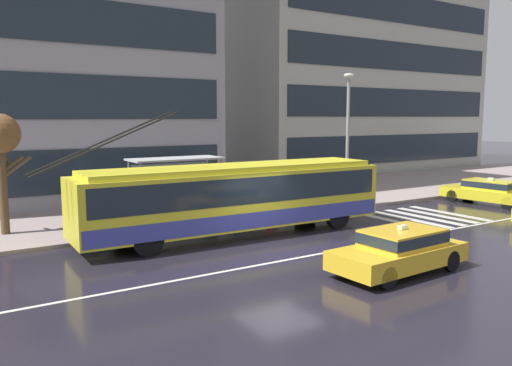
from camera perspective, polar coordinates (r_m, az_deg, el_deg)
name	(u,v)px	position (r m, az deg, el deg)	size (l,w,h in m)	color
ground_plane	(278,250)	(17.79, 2.49, -7.40)	(160.00, 160.00, 0.00)	#231F2A
sidewalk_slab	(170,208)	(25.72, -9.51, -2.74)	(80.00, 10.00, 0.14)	gray
crosswalk_stripe_edge_near	(396,221)	(23.24, 15.26, -4.14)	(0.44, 4.40, 0.01)	beige
crosswalk_stripe_inner_a	(410,219)	(23.91, 16.71, -3.87)	(0.44, 4.40, 0.01)	beige
crosswalk_stripe_center	(423,217)	(24.59, 18.07, -3.62)	(0.44, 4.40, 0.01)	beige
crosswalk_stripe_inner_b	(436,215)	(25.29, 19.36, -3.38)	(0.44, 4.40, 0.01)	beige
crosswalk_stripe_edge_far	(448,213)	(26.00, 20.59, -3.15)	(0.44, 4.40, 0.01)	beige
lane_centre_line	(300,257)	(16.86, 4.87, -8.24)	(72.00, 0.14, 0.01)	silver
trolleybus	(236,197)	(19.61, -2.23, -1.51)	(13.44, 2.81, 4.73)	yellow
taxi_oncoming_near	(400,249)	(15.68, 15.67, -7.05)	(4.34, 1.98, 1.39)	yellow
taxi_cross_traffic	(488,191)	(29.44, 24.40, -0.78)	(2.11, 4.66, 1.39)	yellow
bus_shelter	(174,173)	(22.74, -9.12, 1.13)	(4.03, 1.68, 2.63)	gray
pedestrian_at_shelter	(109,184)	(21.81, -16.04, -0.16)	(1.49, 1.49, 2.01)	black
pedestrian_approaching_curb	(269,175)	(25.74, 1.50, 0.90)	(1.30, 1.30, 1.93)	#1B2E46
pedestrian_walking_past	(303,178)	(24.09, 5.24, 0.58)	(1.09, 1.09, 1.93)	#48524C
pedestrian_waiting_by_pole	(238,189)	(24.64, -1.98, -0.69)	(0.41, 0.41, 1.60)	navy
street_lamp	(348,128)	(25.58, 10.16, 6.02)	(0.60, 0.32, 6.48)	gray
street_tree_bare	(0,140)	(21.25, -26.55, 4.34)	(1.95, 1.66, 4.52)	brown
office_tower_corner_right	(349,62)	(47.36, 10.28, 13.11)	(23.48, 11.70, 18.75)	#B8B8A8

